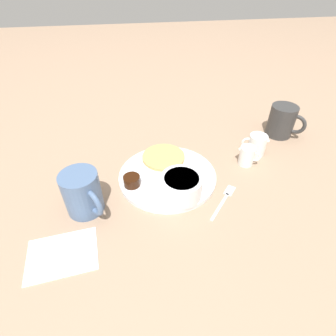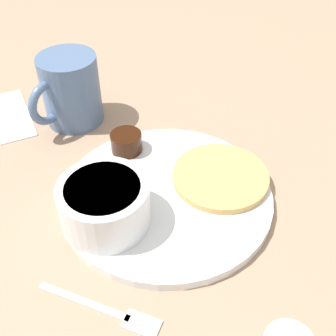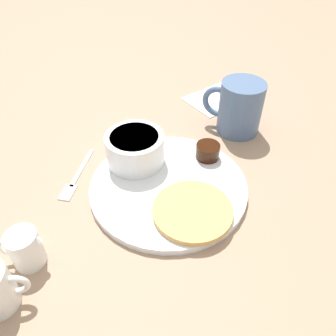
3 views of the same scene
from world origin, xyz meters
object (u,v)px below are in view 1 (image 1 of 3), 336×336
Objects in this scene: coffee_mug at (83,193)px; second_mug at (282,121)px; fork at (225,198)px; plate at (167,176)px; creamer_pitcher_far at (257,145)px; creamer_pitcher_near at (247,156)px; bowl at (181,186)px.

second_mug is (-0.61, -0.23, -0.00)m from coffee_mug.
second_mug is (-0.27, -0.25, 0.05)m from fork.
coffee_mug reaches higher than plate.
creamer_pitcher_far is at bearing -163.31° from coffee_mug.
second_mug is (-0.17, -0.13, 0.02)m from creamer_pitcher_near.
coffee_mug is 1.88× the size of creamer_pitcher_near.
bowl is at bearing 104.64° from plate.
plate is 2.56× the size of second_mug.
fork is at bearing 47.96° from creamer_pitcher_far.
fork is (0.15, 0.16, -0.03)m from creamer_pitcher_far.
plate is at bearing 13.26° from creamer_pitcher_far.
creamer_pitcher_far reaches higher than fork.
creamer_pitcher_far is at bearing -138.18° from creamer_pitcher_near.
creamer_pitcher_far is 0.68× the size of fork.
bowl is at bearing -10.58° from fork.
second_mug is (-0.40, -0.15, 0.04)m from plate.
creamer_pitcher_near reaches higher than fork.
second_mug is at bearing -142.31° from creamer_pitcher_near.
coffee_mug is 0.65m from second_mug.
bowl reaches higher than fork.
bowl is 1.74× the size of creamer_pitcher_near.
creamer_pitcher_far is (-0.26, -0.14, -0.01)m from bowl.
bowl is 0.23m from creamer_pitcher_near.
coffee_mug is at bearing -3.43° from fork.
plate is at bearing 6.04° from creamer_pitcher_near.
creamer_pitcher_near is at bearing 41.82° from creamer_pitcher_far.
creamer_pitcher_far is (-0.05, -0.04, 0.00)m from creamer_pitcher_near.
fork is (-0.33, 0.02, -0.05)m from coffee_mug.
bowl and creamer_pitcher_far have the same top height.
second_mug is (-0.12, -0.09, 0.02)m from creamer_pitcher_far.
coffee_mug is (0.23, 0.00, 0.01)m from bowl.
coffee_mug is 0.45m from creamer_pitcher_near.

